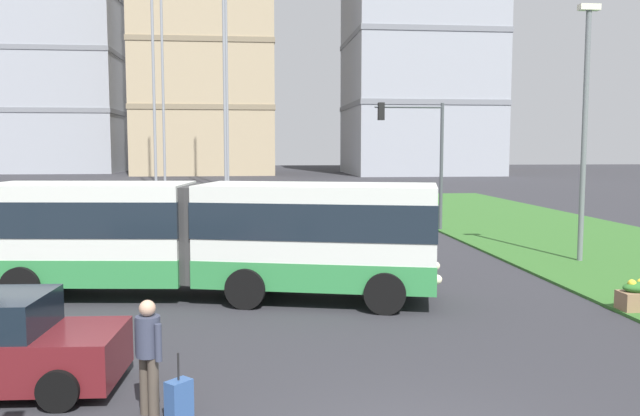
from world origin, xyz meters
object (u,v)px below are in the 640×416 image
Objects in this scene: car_silver_hatch at (162,220)px; traffic_light_far_right at (420,144)px; pedestrian_crossing at (148,349)px; rolling_suitcase at (179,399)px; apartment_tower_eastcentre at (433,21)px; apartment_tower_west at (68,1)px; streetlight_median at (585,123)px; articulated_bus at (210,235)px; apartment_tower_centre at (419,9)px.

car_silver_hatch is 12.22m from traffic_light_far_right.
car_silver_hatch is 2.61× the size of pedestrian_crossing.
apartment_tower_eastcentre is at bearing 72.57° from rolling_suitcase.
apartment_tower_west reaches higher than pedestrian_crossing.
apartment_tower_west reaches higher than rolling_suitcase.
traffic_light_far_right reaches higher than pedestrian_crossing.
traffic_light_far_right is 9.43m from streetlight_median.
articulated_bus is 7.94m from rolling_suitcase.
apartment_tower_centre is 25.69m from apartment_tower_eastcentre.
apartment_tower_eastcentre is at bearing 72.32° from pedestrian_crossing.
pedestrian_crossing is (2.38, -19.52, 0.25)m from car_silver_hatch.
apartment_tower_eastcentre is (21.64, 96.21, 21.62)m from streetlight_median.
apartment_tower_eastcentre is at bearing 70.01° from apartment_tower_centre.
rolling_suitcase is 0.02× the size of apartment_tower_eastcentre.
traffic_light_far_right is 87.76m from apartment_tower_west.
apartment_tower_centre is (12.91, 72.23, 18.73)m from streetlight_median.
traffic_light_far_right is at bearing 54.85° from articulated_bus.
pedestrian_crossing is (-0.45, -7.63, -0.65)m from articulated_bus.
traffic_light_far_right is (8.91, 12.65, 2.42)m from articulated_bus.
traffic_light_far_right is at bearing 3.68° from car_silver_hatch.
articulated_bus is at bearing -162.51° from streetlight_median.
apartment_tower_centre reaches higher than streetlight_median.
rolling_suitcase is at bearing -107.43° from apartment_tower_eastcentre.
pedestrian_crossing is 90.37m from apartment_tower_centre.
apartment_tower_centre is (25.15, 76.08, 21.83)m from articulated_bus.
apartment_tower_centre is (25.59, 83.71, 22.49)m from pedestrian_crossing.
articulated_bus is at bearing -73.37° from apartment_tower_west.
apartment_tower_eastcentre is at bearing 74.06° from traffic_light_far_right.
traffic_light_far_right reaches higher than car_silver_hatch.
traffic_light_far_right reaches higher than articulated_bus.
articulated_bus is 0.23× the size of apartment_tower_west.
car_silver_hatch is 0.10× the size of apartment_tower_centre.
articulated_bus reaches higher than rolling_suitcase.
apartment_tower_eastcentre reaches higher than rolling_suitcase.
car_silver_hatch is at bearing 96.94° from pedestrian_crossing.
pedestrian_crossing is at bearing -74.85° from apartment_tower_west.
apartment_tower_centre is (27.97, 64.18, 22.73)m from car_silver_hatch.
rolling_suitcase is 17.49m from streetlight_median.
apartment_tower_west is at bearing 105.36° from rolling_suitcase.
streetlight_median reaches higher than car_silver_hatch.
streetlight_median is 96.71m from apartment_tower_west.
streetlight_median is at bearing 42.15° from pedestrian_crossing.
apartment_tower_centre reaches higher than articulated_bus.
apartment_tower_eastcentre reaches higher than articulated_bus.
car_silver_hatch reaches higher than rolling_suitcase.
apartment_tower_eastcentre is at bearing 77.32° from streetlight_median.
pedestrian_crossing is 103.93m from apartment_tower_west.
car_silver_hatch is 17.54m from streetlight_median.
pedestrian_crossing is at bearing -107.00° from apartment_tower_centre.
rolling_suitcase is at bearing -74.64° from apartment_tower_west.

